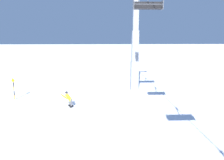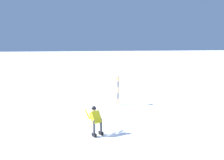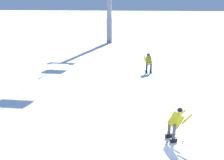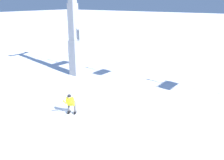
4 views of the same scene
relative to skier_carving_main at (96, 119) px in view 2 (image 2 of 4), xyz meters
The scene contains 3 objects.
ground_plane 0.95m from the skier_carving_main, 29.26° to the right, with size 260.00×260.00×0.00m, color white.
skier_carving_main is the anchor object (origin of this frame).
trail_marker_pole 5.91m from the skier_carving_main, 114.47° to the right, with size 0.07×0.28×2.08m.
Camera 2 is at (1.17, 11.01, 4.29)m, focal length 38.33 mm.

